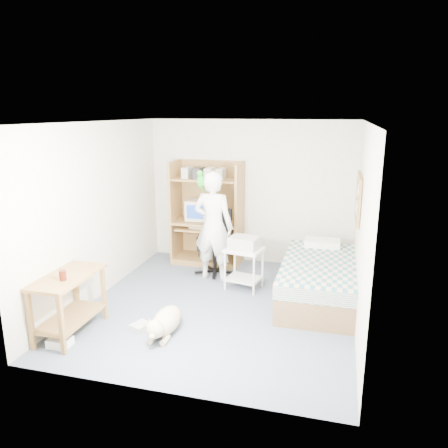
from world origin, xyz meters
name	(u,v)px	position (x,y,z in m)	size (l,w,h in m)	color
floor	(220,306)	(0.00, 0.00, 0.00)	(4.00, 4.00, 0.00)	#4E5A6A
wall_back	(250,193)	(0.00, 2.00, 1.25)	(3.60, 0.02, 2.50)	beige
wall_right	(362,228)	(1.80, 0.00, 1.25)	(0.02, 4.00, 2.50)	beige
wall_left	(98,211)	(-1.80, 0.00, 1.25)	(0.02, 4.00, 2.50)	beige
ceiling	(219,122)	(0.00, 0.00, 2.50)	(3.60, 4.00, 0.02)	white
computer_hutch	(208,217)	(-0.70, 1.74, 0.82)	(1.20, 0.63, 1.80)	olive
bed	(318,280)	(1.30, 0.62, 0.29)	(1.02, 2.02, 0.66)	brown
side_desk	(69,295)	(-1.55, -1.20, 0.49)	(0.50, 1.00, 0.75)	brown
corkboard	(358,198)	(1.77, 0.90, 1.45)	(0.04, 0.94, 0.66)	#895F3D
office_chair	(216,251)	(-0.42, 1.27, 0.38)	(0.59, 0.59, 1.05)	black
person	(213,226)	(-0.37, 0.96, 0.88)	(0.64, 0.42, 1.75)	white
parrot	(201,180)	(-0.57, 0.98, 1.60)	(0.13, 0.23, 0.35)	#159426
dog	(165,322)	(-0.44, -0.92, 0.15)	(0.32, 0.95, 0.35)	tan
printer_cart	(244,262)	(0.18, 0.70, 0.42)	(0.60, 0.52, 0.64)	silver
printer	(244,243)	(0.18, 0.70, 0.73)	(0.42, 0.32, 0.18)	#A6A6A1
crt_monitor	(198,210)	(-0.89, 1.75, 0.95)	(0.39, 0.42, 0.35)	beige
keyboard	(203,228)	(-0.75, 1.58, 0.67)	(0.45, 0.16, 0.03)	beige
pencil_cup	(224,220)	(-0.38, 1.65, 0.82)	(0.08, 0.08, 0.12)	gold
drink_glass	(63,275)	(-1.50, -1.34, 0.81)	(0.08, 0.08, 0.12)	#40130A
floor_box_a	(60,342)	(-1.50, -1.51, 0.05)	(0.25, 0.20, 0.10)	white
floor_box_b	(140,327)	(-0.77, -0.91, 0.04)	(0.18, 0.22, 0.08)	#B6B6B0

